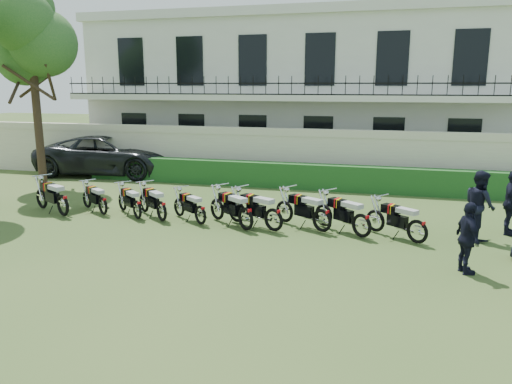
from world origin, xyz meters
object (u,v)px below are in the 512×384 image
Objects in this scene: motorcycle_2 at (137,205)px; officer_2 at (468,238)px; officer_4 at (480,205)px; motorcycle_6 at (274,214)px; motorcycle_3 at (161,206)px; motorcycle_7 at (322,215)px; motorcycle_0 at (63,200)px; motorcycle_1 at (103,202)px; motorcycle_5 at (246,213)px; motorcycle_4 at (200,210)px; suv at (110,155)px; motorcycle_9 at (418,226)px; motorcycle_8 at (362,220)px; officer_5 at (511,203)px; tree_west_near at (31,36)px.

officer_2 is (9.08, -2.09, 0.34)m from motorcycle_2.
motorcycle_6 is at bearing 80.77° from officer_4.
motorcycle_6 is (3.48, -0.15, 0.04)m from motorcycle_3.
motorcycle_7 is (5.63, 0.12, 0.06)m from motorcycle_2.
motorcycle_1 is at bearing -39.38° from motorcycle_0.
motorcycle_5 is at bearing 123.18° from motorcycle_6.
motorcycle_0 reaches higher than motorcycle_4.
motorcycle_5 is 0.27× the size of suv.
motorcycle_2 is 0.94× the size of motorcycle_3.
motorcycle_6 is at bearing -47.45° from motorcycle_5.
motorcycle_6 is at bearing -132.15° from suv.
motorcycle_9 is at bearing 9.16° from officer_2.
motorcycle_8 reaches higher than motorcycle_9.
officer_4 is at bearing -117.97° from suv.
officer_5 reaches higher than motorcycle_2.
motorcycle_5 is at bearing -61.96° from motorcycle_1.
motorcycle_0 is at bearing 126.19° from motorcycle_5.
motorcycle_0 is 4.49m from motorcycle_4.
motorcycle_1 is 0.93× the size of motorcycle_9.
motorcycle_0 is 13.11m from officer_5.
motorcycle_3 is at bearing -58.22° from motorcycle_0.
officer_2 is at bearing -92.28° from motorcycle_7.
tree_west_near is 17.76m from officer_5.
motorcycle_9 is at bearing -15.50° from tree_west_near.
officer_2 is at bearing -71.79° from motorcycle_0.
motorcycle_8 is 1.08× the size of officer_2.
suv is at bearing 81.95° from motorcycle_4.
motorcycle_0 reaches higher than motorcycle_2.
motorcycle_6 reaches higher than motorcycle_7.
motorcycle_0 is 1.25× the size of motorcycle_3.
motorcycle_1 is at bearing 119.84° from motorcycle_7.
motorcycle_1 is 0.84× the size of motorcycle_7.
motorcycle_0 is 1.32× the size of motorcycle_2.
motorcycle_3 is at bearing 114.13° from motorcycle_6.
motorcycle_6 is 1.02× the size of officer_4.
motorcycle_6 is 1.19× the size of officer_2.
motorcycle_7 is (3.54, 0.18, 0.07)m from motorcycle_4.
motorcycle_2 is 8.43m from suv.
officer_4 reaches higher than motorcycle_2.
motorcycle_5 is 2.13m from motorcycle_7.
motorcycle_6 is 11.65m from suv.
motorcycle_4 is (1.25, -0.02, -0.04)m from motorcycle_3.
motorcycle_0 reaches higher than motorcycle_3.
motorcycle_3 is 0.87× the size of officer_5.
motorcycle_8 is (5.89, -0.08, 0.03)m from motorcycle_3.
motorcycle_1 is 0.81× the size of motorcycle_6.
motorcycle_1 and motorcycle_4 have the same top height.
motorcycle_1 is 0.24× the size of suv.
motorcycle_3 is 1.25m from motorcycle_4.
officer_5 is (13.01, 1.63, 0.36)m from motorcycle_0.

